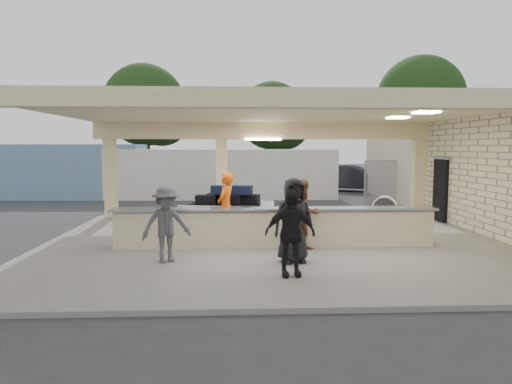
{
  "coord_description": "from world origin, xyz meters",
  "views": [
    {
      "loc": [
        -0.97,
        -11.87,
        2.6
      ],
      "look_at": [
        -0.41,
        1.0,
        1.34
      ],
      "focal_mm": 32.0,
      "sensor_mm": 36.0,
      "label": 1
    }
  ],
  "objects_px": {
    "baggage_counter": "(275,227)",
    "luggage_cart": "(227,208)",
    "passenger_c": "(166,224)",
    "container_blue": "(39,171)",
    "car_dark": "(352,178)",
    "passenger_d": "(294,220)",
    "car_white_b": "(472,180)",
    "baggage_handler": "(226,206)",
    "passenger_a": "(304,215)",
    "container_white": "(222,174)",
    "drum_fan": "(385,209)",
    "passenger_b": "(290,233)",
    "car_white_a": "(425,180)"
  },
  "relations": [
    {
      "from": "baggage_counter",
      "to": "luggage_cart",
      "type": "relative_size",
      "value": 3.02
    },
    {
      "from": "passenger_c",
      "to": "container_blue",
      "type": "bearing_deg",
      "value": 95.32
    },
    {
      "from": "passenger_c",
      "to": "car_dark",
      "type": "height_order",
      "value": "passenger_c"
    },
    {
      "from": "passenger_d",
      "to": "car_white_b",
      "type": "distance_m",
      "value": 19.43
    },
    {
      "from": "car_dark",
      "to": "container_blue",
      "type": "relative_size",
      "value": 0.44
    },
    {
      "from": "baggage_counter",
      "to": "baggage_handler",
      "type": "bearing_deg",
      "value": 146.84
    },
    {
      "from": "luggage_cart",
      "to": "passenger_a",
      "type": "relative_size",
      "value": 1.57
    },
    {
      "from": "luggage_cart",
      "to": "container_blue",
      "type": "relative_size",
      "value": 0.26
    },
    {
      "from": "passenger_d",
      "to": "container_blue",
      "type": "distance_m",
      "value": 18.12
    },
    {
      "from": "car_white_b",
      "to": "container_white",
      "type": "xyz_separation_m",
      "value": [
        -13.97,
        -1.55,
        0.48
      ]
    },
    {
      "from": "baggage_counter",
      "to": "drum_fan",
      "type": "height_order",
      "value": "baggage_counter"
    },
    {
      "from": "baggage_counter",
      "to": "drum_fan",
      "type": "xyz_separation_m",
      "value": [
        3.93,
        3.34,
        0.0
      ]
    },
    {
      "from": "luggage_cart",
      "to": "passenger_d",
      "type": "relative_size",
      "value": 1.47
    },
    {
      "from": "baggage_handler",
      "to": "car_dark",
      "type": "distance_m",
      "value": 16.25
    },
    {
      "from": "baggage_handler",
      "to": "passenger_d",
      "type": "bearing_deg",
      "value": 53.38
    },
    {
      "from": "passenger_d",
      "to": "passenger_c",
      "type": "bearing_deg",
      "value": 168.21
    },
    {
      "from": "baggage_handler",
      "to": "passenger_b",
      "type": "relative_size",
      "value": 1.09
    },
    {
      "from": "baggage_counter",
      "to": "container_blue",
      "type": "xyz_separation_m",
      "value": [
        -11.1,
        12.48,
        0.79
      ]
    },
    {
      "from": "car_white_a",
      "to": "car_white_b",
      "type": "bearing_deg",
      "value": -109.5
    },
    {
      "from": "luggage_cart",
      "to": "drum_fan",
      "type": "height_order",
      "value": "luggage_cart"
    },
    {
      "from": "drum_fan",
      "to": "container_white",
      "type": "height_order",
      "value": "container_white"
    },
    {
      "from": "passenger_d",
      "to": "car_white_a",
      "type": "relative_size",
      "value": 0.34
    },
    {
      "from": "car_white_b",
      "to": "luggage_cart",
      "type": "bearing_deg",
      "value": 132.17
    },
    {
      "from": "passenger_c",
      "to": "car_white_a",
      "type": "xyz_separation_m",
      "value": [
        12.08,
        15.05,
        -0.16
      ]
    },
    {
      "from": "passenger_b",
      "to": "passenger_c",
      "type": "distance_m",
      "value": 2.83
    },
    {
      "from": "passenger_d",
      "to": "car_dark",
      "type": "relative_size",
      "value": 0.39
    },
    {
      "from": "passenger_a",
      "to": "container_white",
      "type": "xyz_separation_m",
      "value": [
        -2.34,
        12.6,
        0.28
      ]
    },
    {
      "from": "passenger_a",
      "to": "car_dark",
      "type": "height_order",
      "value": "passenger_a"
    },
    {
      "from": "container_white",
      "to": "passenger_c",
      "type": "bearing_deg",
      "value": -92.48
    },
    {
      "from": "passenger_c",
      "to": "car_dark",
      "type": "xyz_separation_m",
      "value": [
        8.39,
        16.91,
        -0.15
      ]
    },
    {
      "from": "luggage_cart",
      "to": "baggage_counter",
      "type": "bearing_deg",
      "value": -38.24
    },
    {
      "from": "baggage_handler",
      "to": "container_blue",
      "type": "xyz_separation_m",
      "value": [
        -9.84,
        11.67,
        0.36
      ]
    },
    {
      "from": "container_white",
      "to": "passenger_b",
      "type": "bearing_deg",
      "value": -82.31
    },
    {
      "from": "baggage_counter",
      "to": "passenger_c",
      "type": "distance_m",
      "value": 2.93
    },
    {
      "from": "baggage_counter",
      "to": "passenger_c",
      "type": "bearing_deg",
      "value": -149.11
    },
    {
      "from": "passenger_d",
      "to": "baggage_handler",
      "type": "bearing_deg",
      "value": 112.86
    },
    {
      "from": "container_white",
      "to": "luggage_cart",
      "type": "bearing_deg",
      "value": -86.67
    },
    {
      "from": "luggage_cart",
      "to": "car_white_b",
      "type": "height_order",
      "value": "car_white_b"
    },
    {
      "from": "container_blue",
      "to": "car_white_b",
      "type": "bearing_deg",
      "value": 4.79
    },
    {
      "from": "luggage_cart",
      "to": "car_dark",
      "type": "xyz_separation_m",
      "value": [
        7.13,
        13.88,
        -0.08
      ]
    },
    {
      "from": "baggage_counter",
      "to": "passenger_b",
      "type": "distance_m",
      "value": 2.72
    },
    {
      "from": "passenger_b",
      "to": "container_blue",
      "type": "distance_m",
      "value": 18.85
    },
    {
      "from": "drum_fan",
      "to": "baggage_handler",
      "type": "xyz_separation_m",
      "value": [
        -5.19,
        -2.52,
        0.43
      ]
    },
    {
      "from": "baggage_handler",
      "to": "passenger_c",
      "type": "height_order",
      "value": "baggage_handler"
    },
    {
      "from": "passenger_a",
      "to": "passenger_b",
      "type": "bearing_deg",
      "value": -122.32
    },
    {
      "from": "passenger_c",
      "to": "passenger_d",
      "type": "distance_m",
      "value": 2.77
    },
    {
      "from": "luggage_cart",
      "to": "passenger_d",
      "type": "height_order",
      "value": "passenger_d"
    },
    {
      "from": "baggage_handler",
      "to": "car_white_a",
      "type": "relative_size",
      "value": 0.34
    },
    {
      "from": "baggage_counter",
      "to": "baggage_handler",
      "type": "relative_size",
      "value": 4.47
    },
    {
      "from": "baggage_counter",
      "to": "car_white_a",
      "type": "relative_size",
      "value": 1.51
    }
  ]
}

